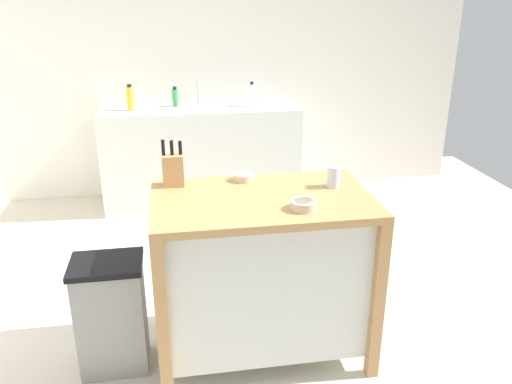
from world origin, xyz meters
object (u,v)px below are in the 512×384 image
(bowl_ceramic_small, at_px, (243,177))
(bottle_dish_soap, at_px, (252,95))
(knife_block, at_px, (173,169))
(bottle_hand_soap, at_px, (175,97))
(trash_bin, at_px, (112,315))
(drinking_cup, at_px, (333,177))
(kitchen_island, at_px, (262,267))
(bottle_spray_cleaner, at_px, (130,98))
(sink_faucet, at_px, (198,92))
(bowl_ceramic_wide, at_px, (304,204))

(bowl_ceramic_small, distance_m, bottle_dish_soap, 2.02)
(knife_block, bearing_deg, bottle_hand_soap, 88.55)
(trash_bin, relative_size, bottle_hand_soap, 3.55)
(drinking_cup, bearing_deg, bottle_dish_soap, 92.48)
(trash_bin, distance_m, bottle_dish_soap, 2.61)
(drinking_cup, height_order, trash_bin, drinking_cup)
(bottle_dish_soap, height_order, bottle_hand_soap, bottle_dish_soap)
(drinking_cup, distance_m, bottle_hand_soap, 2.39)
(kitchen_island, height_order, bottle_spray_cleaner, bottle_spray_cleaner)
(sink_faucet, height_order, bottle_dish_soap, same)
(sink_faucet, distance_m, bottle_hand_soap, 0.23)
(trash_bin, xyz_separation_m, bottle_dish_soap, (1.10, 2.26, 0.70))
(knife_block, xyz_separation_m, bottle_hand_soap, (0.05, 2.10, -0.01))
(drinking_cup, height_order, bottle_hand_soap, bottle_hand_soap)
(kitchen_island, xyz_separation_m, bowl_ceramic_small, (-0.06, 0.26, 0.43))
(kitchen_island, xyz_separation_m, drinking_cup, (0.40, 0.08, 0.46))
(bowl_ceramic_small, distance_m, sink_faucet, 2.16)
(bowl_ceramic_wide, distance_m, bottle_spray_cleaner, 2.60)
(drinking_cup, distance_m, sink_faucet, 2.40)
(kitchen_island, height_order, bowl_ceramic_small, bowl_ceramic_small)
(drinking_cup, xyz_separation_m, trash_bin, (-1.19, -0.10, -0.66))
(sink_faucet, bearing_deg, kitchen_island, -85.94)
(kitchen_island, distance_m, sink_faucet, 2.48)
(knife_block, xyz_separation_m, bottle_dish_soap, (0.74, 1.99, 0.01))
(bowl_ceramic_wide, distance_m, bottle_hand_soap, 2.59)
(bottle_dish_soap, xyz_separation_m, bottle_spray_cleaner, (-1.08, -0.00, 0.00))
(bottle_spray_cleaner, bearing_deg, knife_block, -80.40)
(knife_block, distance_m, bottle_dish_soap, 2.13)
(knife_block, distance_m, drinking_cup, 0.85)
(drinking_cup, bearing_deg, bowl_ceramic_small, 159.03)
(kitchen_island, xyz_separation_m, bottle_spray_cleaner, (-0.78, 2.24, 0.51))
(bowl_ceramic_wide, relative_size, bottle_hand_soap, 0.73)
(knife_block, relative_size, trash_bin, 0.40)
(bowl_ceramic_wide, distance_m, drinking_cup, 0.35)
(bowl_ceramic_small, relative_size, bottle_hand_soap, 0.63)
(sink_faucet, bearing_deg, knife_block, -97.02)
(trash_bin, bearing_deg, bowl_ceramic_wide, -9.86)
(bottle_dish_soap, bearing_deg, sink_faucet, 159.59)
(bowl_ceramic_wide, bearing_deg, bottle_dish_soap, 86.81)
(knife_block, bearing_deg, sink_faucet, 82.98)
(kitchen_island, height_order, trash_bin, kitchen_island)
(bottle_spray_cleaner, relative_size, bottle_hand_soap, 1.28)
(trash_bin, height_order, sink_faucet, sink_faucet)
(trash_bin, distance_m, bottle_spray_cleaner, 2.36)
(kitchen_island, bearing_deg, bottle_dish_soap, 82.31)
(kitchen_island, xyz_separation_m, trash_bin, (-0.80, -0.02, -0.20))
(kitchen_island, distance_m, trash_bin, 0.82)
(sink_faucet, distance_m, bottle_spray_cleaner, 0.63)
(knife_block, xyz_separation_m, bowl_ceramic_wide, (0.61, -0.43, -0.07))
(bowl_ceramic_small, height_order, bottle_hand_soap, bottle_hand_soap)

